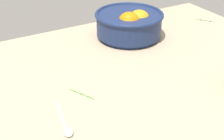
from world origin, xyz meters
TOP-DOWN VIEW (x-y plane):
  - ground_plane at (0.00, 0.00)cm, footprint 146.83×105.74cm
  - fruit_bowl at (26.92, 33.38)cm, footprint 25.00×25.00cm
  - spoon at (-13.63, -2.89)cm, footprint 4.06×14.70cm
  - herb_sprig_0 at (-4.59, 7.39)cm, footprint 4.14×8.18cm
  - herb_sprig_1 at (63.52, 31.61)cm, footprint 4.96×6.52cm

SIDE VIEW (x-z plane):
  - ground_plane at x=0.00cm, z-range -3.00..0.00cm
  - herb_sprig_0 at x=-4.59cm, z-range -0.10..0.55cm
  - herb_sprig_1 at x=63.52cm, z-range -0.22..0.74cm
  - spoon at x=-13.63cm, z-range -0.07..0.93cm
  - fruit_bowl at x=26.92cm, z-range -0.13..10.68cm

